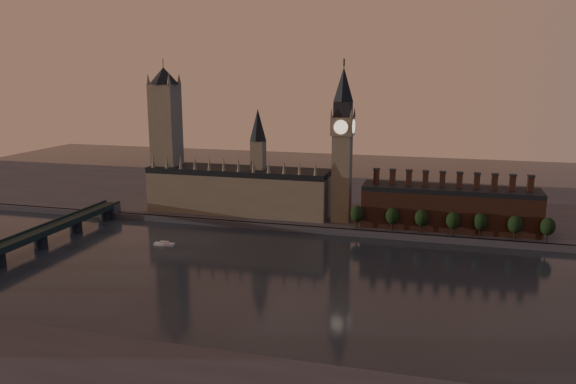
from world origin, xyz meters
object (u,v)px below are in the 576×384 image
westminster_bridge (16,245)px  river_boat (164,244)px  big_ben (342,143)px  victoria_tower (166,133)px

westminster_bridge → river_boat: bearing=31.7°
big_ben → westminster_bridge: (-165.00, -112.70, -49.39)m
victoria_tower → westminster_bridge: 133.21m
big_ben → westminster_bridge: size_ratio=0.54×
victoria_tower → big_ben: size_ratio=1.01×
big_ben → river_boat: size_ratio=8.41×
victoria_tower → westminster_bridge: bearing=-106.6°
westminster_bridge → big_ben: bearing=34.3°
victoria_tower → westminster_bridge: victoria_tower is taller
westminster_bridge → river_boat: 81.66m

